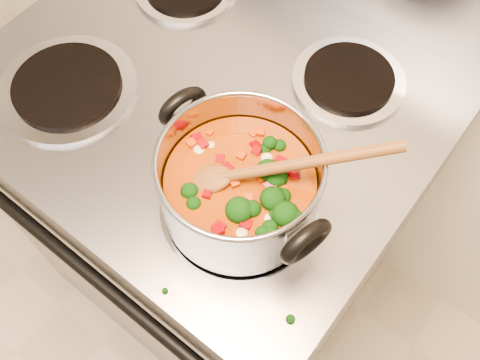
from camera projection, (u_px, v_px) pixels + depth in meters
name	position (u px, v px, depth m)	size (l,w,h in m)	color
electric_range	(219.00, 202.00, 1.33)	(0.79, 0.72, 1.08)	gray
stockpot	(240.00, 185.00, 0.75)	(0.30, 0.23, 0.14)	#94959B
wooden_spoon	(254.00, 172.00, 0.72)	(0.25, 0.20, 0.12)	brown
cooktop_crumbs	(352.00, 232.00, 0.79)	(0.04, 0.20, 0.01)	black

